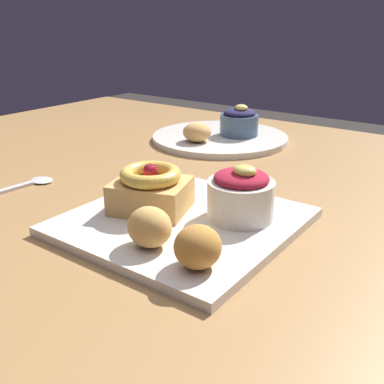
{
  "coord_description": "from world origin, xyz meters",
  "views": [
    {
      "loc": [
        0.39,
        -0.55,
        0.98
      ],
      "look_at": [
        0.07,
        -0.12,
        0.77
      ],
      "focal_mm": 42.29,
      "sensor_mm": 36.0,
      "label": 1
    }
  ],
  "objects_px": {
    "fritter_front": "(198,247)",
    "back_pastry": "(197,132)",
    "berry_ramekin": "(241,195)",
    "back_ramekin": "(239,122)",
    "fritter_middle": "(150,227)",
    "back_plate": "(220,138)",
    "front_plate": "(183,221)",
    "cake_slice": "(151,190)",
    "spoon": "(26,185)"
  },
  "relations": [
    {
      "from": "fritter_front",
      "to": "back_pastry",
      "type": "xyz_separation_m",
      "value": [
        -0.29,
        0.4,
        -0.0
      ]
    },
    {
      "from": "berry_ramekin",
      "to": "fritter_front",
      "type": "relative_size",
      "value": 1.7
    },
    {
      "from": "back_ramekin",
      "to": "back_pastry",
      "type": "bearing_deg",
      "value": -113.34
    },
    {
      "from": "fritter_front",
      "to": "back_ramekin",
      "type": "height_order",
      "value": "back_ramekin"
    },
    {
      "from": "fritter_middle",
      "to": "back_plate",
      "type": "distance_m",
      "value": 0.51
    },
    {
      "from": "front_plate",
      "to": "back_ramekin",
      "type": "relative_size",
      "value": 3.26
    },
    {
      "from": "cake_slice",
      "to": "berry_ramekin",
      "type": "xyz_separation_m",
      "value": [
        0.11,
        0.05,
        0.0
      ]
    },
    {
      "from": "front_plate",
      "to": "fritter_front",
      "type": "xyz_separation_m",
      "value": [
        0.09,
        -0.09,
        0.03
      ]
    },
    {
      "from": "back_ramekin",
      "to": "cake_slice",
      "type": "bearing_deg",
      "value": -74.92
    },
    {
      "from": "back_plate",
      "to": "berry_ramekin",
      "type": "bearing_deg",
      "value": -53.86
    },
    {
      "from": "berry_ramekin",
      "to": "fritter_front",
      "type": "height_order",
      "value": "berry_ramekin"
    },
    {
      "from": "cake_slice",
      "to": "fritter_middle",
      "type": "relative_size",
      "value": 2.25
    },
    {
      "from": "fritter_front",
      "to": "back_ramekin",
      "type": "xyz_separation_m",
      "value": [
        -0.25,
        0.5,
        0.01
      ]
    },
    {
      "from": "front_plate",
      "to": "berry_ramekin",
      "type": "relative_size",
      "value": 3.17
    },
    {
      "from": "fritter_front",
      "to": "spoon",
      "type": "xyz_separation_m",
      "value": [
        -0.37,
        0.06,
        -0.03
      ]
    },
    {
      "from": "front_plate",
      "to": "fritter_middle",
      "type": "height_order",
      "value": "fritter_middle"
    },
    {
      "from": "front_plate",
      "to": "fritter_middle",
      "type": "distance_m",
      "value": 0.09
    },
    {
      "from": "back_plate",
      "to": "back_pastry",
      "type": "bearing_deg",
      "value": -96.89
    },
    {
      "from": "back_pastry",
      "to": "spoon",
      "type": "height_order",
      "value": "back_pastry"
    },
    {
      "from": "back_plate",
      "to": "back_ramekin",
      "type": "xyz_separation_m",
      "value": [
        0.03,
        0.02,
        0.03
      ]
    },
    {
      "from": "fritter_front",
      "to": "back_plate",
      "type": "height_order",
      "value": "fritter_front"
    },
    {
      "from": "front_plate",
      "to": "back_pastry",
      "type": "distance_m",
      "value": 0.37
    },
    {
      "from": "back_ramekin",
      "to": "spoon",
      "type": "distance_m",
      "value": 0.46
    },
    {
      "from": "front_plate",
      "to": "berry_ramekin",
      "type": "bearing_deg",
      "value": 35.07
    },
    {
      "from": "berry_ramekin",
      "to": "back_ramekin",
      "type": "bearing_deg",
      "value": 120.74
    },
    {
      "from": "cake_slice",
      "to": "fritter_front",
      "type": "xyz_separation_m",
      "value": [
        0.13,
        -0.08,
        -0.01
      ]
    },
    {
      "from": "berry_ramekin",
      "to": "back_plate",
      "type": "distance_m",
      "value": 0.43
    },
    {
      "from": "cake_slice",
      "to": "fritter_middle",
      "type": "height_order",
      "value": "cake_slice"
    },
    {
      "from": "berry_ramekin",
      "to": "fritter_middle",
      "type": "height_order",
      "value": "berry_ramekin"
    },
    {
      "from": "berry_ramekin",
      "to": "back_pastry",
      "type": "height_order",
      "value": "berry_ramekin"
    },
    {
      "from": "back_plate",
      "to": "cake_slice",
      "type": "bearing_deg",
      "value": -69.72
    },
    {
      "from": "front_plate",
      "to": "back_plate",
      "type": "height_order",
      "value": "same"
    },
    {
      "from": "back_plate",
      "to": "spoon",
      "type": "height_order",
      "value": "back_plate"
    },
    {
      "from": "front_plate",
      "to": "back_plate",
      "type": "bearing_deg",
      "value": 116.49
    },
    {
      "from": "spoon",
      "to": "berry_ramekin",
      "type": "bearing_deg",
      "value": -73.69
    },
    {
      "from": "fritter_middle",
      "to": "spoon",
      "type": "height_order",
      "value": "fritter_middle"
    },
    {
      "from": "spoon",
      "to": "fritter_middle",
      "type": "bearing_deg",
      "value": -95.07
    },
    {
      "from": "fritter_middle",
      "to": "back_plate",
      "type": "xyz_separation_m",
      "value": [
        -0.21,
        0.47,
        -0.03
      ]
    },
    {
      "from": "back_plate",
      "to": "back_pastry",
      "type": "distance_m",
      "value": 0.08
    },
    {
      "from": "fritter_middle",
      "to": "back_plate",
      "type": "bearing_deg",
      "value": 114.11
    },
    {
      "from": "cake_slice",
      "to": "back_pastry",
      "type": "bearing_deg",
      "value": 115.72
    },
    {
      "from": "spoon",
      "to": "cake_slice",
      "type": "bearing_deg",
      "value": -79.29
    },
    {
      "from": "berry_ramekin",
      "to": "fritter_front",
      "type": "bearing_deg",
      "value": -78.55
    },
    {
      "from": "cake_slice",
      "to": "berry_ramekin",
      "type": "bearing_deg",
      "value": 23.26
    },
    {
      "from": "back_pastry",
      "to": "spoon",
      "type": "relative_size",
      "value": 0.45
    },
    {
      "from": "back_ramekin",
      "to": "back_pastry",
      "type": "relative_size",
      "value": 1.42
    },
    {
      "from": "back_plate",
      "to": "back_pastry",
      "type": "relative_size",
      "value": 5.05
    },
    {
      "from": "back_plate",
      "to": "fritter_front",
      "type": "bearing_deg",
      "value": -59.6
    },
    {
      "from": "back_plate",
      "to": "spoon",
      "type": "bearing_deg",
      "value": -102.81
    },
    {
      "from": "back_pastry",
      "to": "berry_ramekin",
      "type": "bearing_deg",
      "value": -46.23
    }
  ]
}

